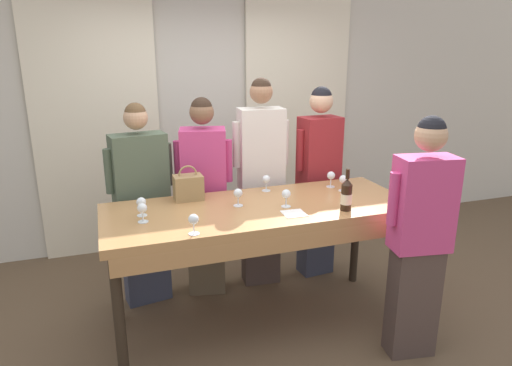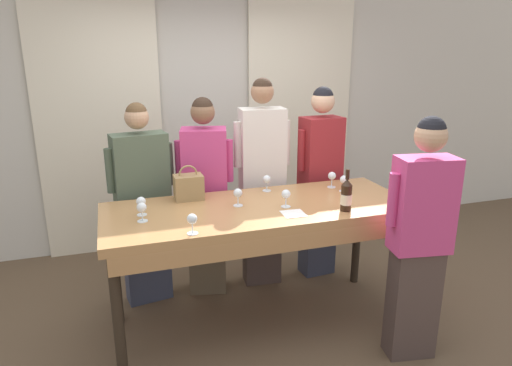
% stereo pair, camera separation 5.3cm
% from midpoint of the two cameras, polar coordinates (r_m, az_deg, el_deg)
% --- Properties ---
extents(ground_plane, '(18.00, 18.00, 0.00)m').
position_cam_midpoint_polar(ground_plane, '(3.78, 0.03, -17.00)').
color(ground_plane, brown).
extents(wall_back, '(12.00, 0.06, 2.80)m').
position_cam_midpoint_polar(wall_back, '(5.00, -7.01, 8.46)').
color(wall_back, beige).
rests_on(wall_back, ground_plane).
extents(curtain_panel_left, '(1.22, 0.03, 2.69)m').
position_cam_midpoint_polar(curtain_panel_left, '(4.84, -19.53, 6.70)').
color(curtain_panel_left, '#EFE5C6').
rests_on(curtain_panel_left, ground_plane).
extents(curtain_panel_right, '(1.22, 0.03, 2.69)m').
position_cam_midpoint_polar(curtain_panel_right, '(5.28, 4.86, 8.33)').
color(curtain_panel_right, '#EFE5C6').
rests_on(curtain_panel_right, ground_plane).
extents(tasting_bar, '(2.26, 0.87, 0.98)m').
position_cam_midpoint_polar(tasting_bar, '(3.36, 0.16, -4.51)').
color(tasting_bar, '#B27F4C').
rests_on(tasting_bar, ground_plane).
extents(wine_bottle, '(0.08, 0.08, 0.30)m').
position_cam_midpoint_polar(wine_bottle, '(3.28, 10.79, -1.49)').
color(wine_bottle, black).
rests_on(wine_bottle, tasting_bar).
extents(handbag, '(0.22, 0.15, 0.27)m').
position_cam_midpoint_polar(handbag, '(3.50, -8.89, -0.49)').
color(handbag, '#997A4C').
rests_on(handbag, tasting_bar).
extents(wine_glass_front_left, '(0.07, 0.07, 0.13)m').
position_cam_midpoint_polar(wine_glass_front_left, '(3.44, 17.90, -1.51)').
color(wine_glass_front_left, white).
rests_on(wine_glass_front_left, tasting_bar).
extents(wine_glass_front_mid, '(0.07, 0.07, 0.13)m').
position_cam_midpoint_polar(wine_glass_front_mid, '(3.66, 0.87, 0.38)').
color(wine_glass_front_mid, white).
rests_on(wine_glass_front_mid, tasting_bar).
extents(wine_glass_front_right, '(0.07, 0.07, 0.13)m').
position_cam_midpoint_polar(wine_glass_front_right, '(3.11, -14.50, -3.16)').
color(wine_glass_front_right, white).
rests_on(wine_glass_front_right, tasting_bar).
extents(wine_glass_center_left, '(0.07, 0.07, 0.13)m').
position_cam_midpoint_polar(wine_glass_center_left, '(3.73, 10.46, 0.38)').
color(wine_glass_center_left, white).
rests_on(wine_glass_center_left, tasting_bar).
extents(wine_glass_center_mid, '(0.07, 0.07, 0.13)m').
position_cam_midpoint_polar(wine_glass_center_mid, '(3.30, 3.34, -1.47)').
color(wine_glass_center_mid, white).
rests_on(wine_glass_center_mid, tasting_bar).
extents(wine_glass_center_right, '(0.07, 0.07, 0.13)m').
position_cam_midpoint_polar(wine_glass_center_right, '(3.32, -2.71, -1.37)').
color(wine_glass_center_right, white).
rests_on(wine_glass_center_right, tasting_bar).
extents(wine_glass_back_left, '(0.07, 0.07, 0.13)m').
position_cam_midpoint_polar(wine_glass_back_left, '(3.82, 8.97, 0.83)').
color(wine_glass_back_left, white).
rests_on(wine_glass_back_left, tasting_bar).
extents(wine_glass_back_mid, '(0.07, 0.07, 0.13)m').
position_cam_midpoint_polar(wine_glass_back_mid, '(3.23, -14.61, -2.45)').
color(wine_glass_back_mid, white).
rests_on(wine_glass_back_mid, tasting_bar).
extents(wine_glass_back_right, '(0.07, 0.07, 0.13)m').
position_cam_midpoint_polar(wine_glass_back_right, '(2.85, -8.34, -4.63)').
color(wine_glass_back_right, white).
rests_on(wine_glass_back_right, tasting_bar).
extents(napkin, '(0.16, 0.16, 0.00)m').
position_cam_midpoint_polar(napkin, '(3.20, 4.31, -3.82)').
color(napkin, white).
rests_on(napkin, tasting_bar).
extents(guest_olive_jacket, '(0.55, 0.28, 1.69)m').
position_cam_midpoint_polar(guest_olive_jacket, '(3.84, -14.43, -2.64)').
color(guest_olive_jacket, '#383D51').
rests_on(guest_olive_jacket, ground_plane).
extents(guest_pink_top, '(0.49, 0.34, 1.71)m').
position_cam_midpoint_polar(guest_pink_top, '(3.90, -6.84, -1.71)').
color(guest_pink_top, brown).
rests_on(guest_pink_top, ground_plane).
extents(guest_cream_sweater, '(0.50, 0.26, 1.86)m').
position_cam_midpoint_polar(guest_cream_sweater, '(4.01, 0.24, 0.17)').
color(guest_cream_sweater, '#473833').
rests_on(guest_cream_sweater, ground_plane).
extents(guest_striped_shirt, '(0.47, 0.26, 1.77)m').
position_cam_midpoint_polar(guest_striped_shirt, '(4.23, 7.42, 0.43)').
color(guest_striped_shirt, '#383D51').
rests_on(guest_striped_shirt, ground_plane).
extents(host_pouring, '(0.50, 0.27, 1.69)m').
position_cam_midpoint_polar(host_pouring, '(3.23, 19.35, -6.40)').
color(host_pouring, '#473833').
rests_on(host_pouring, ground_plane).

